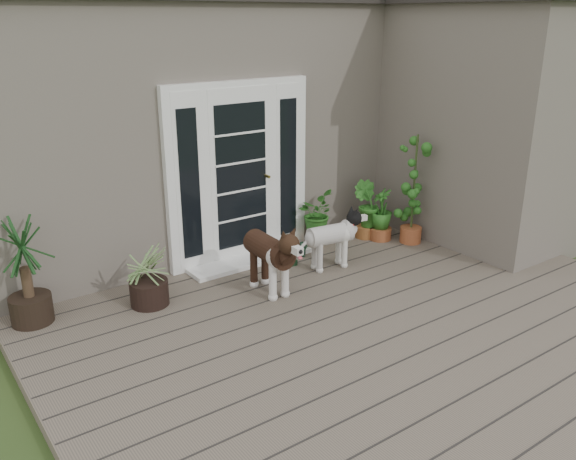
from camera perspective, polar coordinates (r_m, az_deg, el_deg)
deck at (r=6.02m, az=8.41°, el=-9.12°), size 6.20×4.60×0.12m
house_main at (r=8.92m, az=-10.59°, el=10.45°), size 7.40×4.00×3.10m
house_wing at (r=8.33m, az=18.30°, el=9.15°), size 1.60×2.40×3.10m
door_unit at (r=7.12m, az=-4.67°, el=5.48°), size 1.90×0.14×2.15m
door_step at (r=7.29m, az=-3.63°, el=-2.85°), size 1.60×0.40×0.05m
brindle_dog at (r=6.38m, az=-1.82°, el=-2.97°), size 0.40×0.88×0.72m
white_dog at (r=7.02m, az=4.05°, el=-1.30°), size 0.77×0.42×0.61m
spider_plant at (r=6.27m, az=-13.30°, el=-4.03°), size 0.78×0.78×0.71m
yucca at (r=6.20m, az=-23.88°, el=-3.56°), size 0.83×0.83×1.10m
herb_a at (r=7.73m, az=2.64°, el=0.84°), size 0.71×0.71×0.64m
herb_b at (r=8.06m, az=7.48°, el=1.21°), size 0.50×0.50×0.56m
herb_c at (r=8.02m, az=8.89°, el=1.01°), size 0.47×0.47×0.56m
sapling at (r=7.85m, az=11.98°, el=3.96°), size 0.54×0.54×1.49m
clog_left at (r=7.24m, az=0.06°, el=-2.82°), size 0.17×0.31×0.09m
clog_right at (r=7.53m, az=1.34°, el=-1.88°), size 0.32×0.32×0.09m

